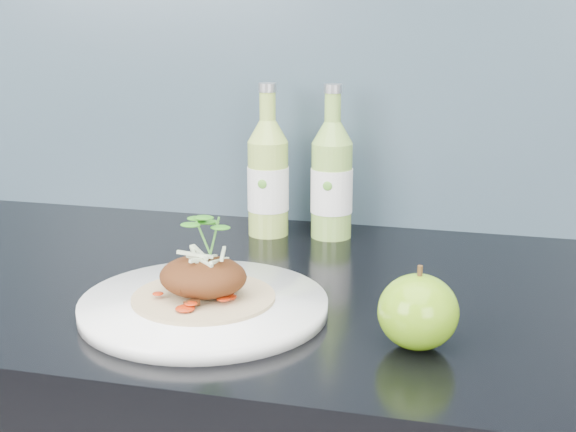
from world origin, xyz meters
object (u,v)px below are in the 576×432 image
cider_bottle_left (268,178)px  cider_bottle_right (332,180)px  dinner_plate (204,306)px  green_apple (418,312)px

cider_bottle_left → cider_bottle_right: bearing=3.0°
dinner_plate → green_apple: (0.24, -0.03, 0.03)m
dinner_plate → cider_bottle_right: (0.08, 0.33, 0.08)m
dinner_plate → cider_bottle_left: size_ratio=1.63×
dinner_plate → cider_bottle_right: cider_bottle_right is taller
green_apple → cider_bottle_right: 0.40m
cider_bottle_left → cider_bottle_right: same height
green_apple → cider_bottle_left: bearing=125.9°
cider_bottle_right → dinner_plate: bearing=-125.8°
cider_bottle_left → cider_bottle_right: size_ratio=1.00×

